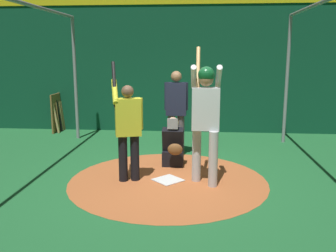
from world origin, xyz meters
TOP-DOWN VIEW (x-y plane):
  - ground_plane at (0.00, 0.00)m, footprint 27.20×27.20m
  - dirt_circle at (0.00, 0.00)m, footprint 3.36×3.36m
  - home_plate at (0.00, 0.00)m, footprint 0.59×0.59m
  - batter at (0.08, 0.61)m, footprint 0.68×0.49m
  - catcher at (-0.87, 0.02)m, footprint 0.58×0.40m
  - umpire at (-1.61, 0.03)m, footprint 0.22×0.49m
  - visitor at (0.04, -0.67)m, footprint 0.54×0.58m
  - back_wall at (-4.13, 0.00)m, footprint 0.22×11.20m
  - cage_frame at (0.00, 0.00)m, footprint 6.06×5.22m
  - bat_rack at (-3.88, -3.39)m, footprint 0.94×0.19m

SIDE VIEW (x-z plane):
  - ground_plane at x=0.00m, z-range 0.00..0.00m
  - dirt_circle at x=0.00m, z-range 0.00..0.01m
  - home_plate at x=0.00m, z-range 0.01..0.02m
  - catcher at x=-0.87m, z-range -0.10..0.85m
  - bat_rack at x=-3.88m, z-range -0.04..1.01m
  - visitor at x=0.04m, z-range -0.06..1.94m
  - umpire at x=-1.61m, z-range 0.12..1.89m
  - batter at x=0.08m, z-range 0.07..2.32m
  - back_wall at x=-4.13m, z-range 0.01..3.65m
  - cage_frame at x=0.00m, z-range 0.63..3.65m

